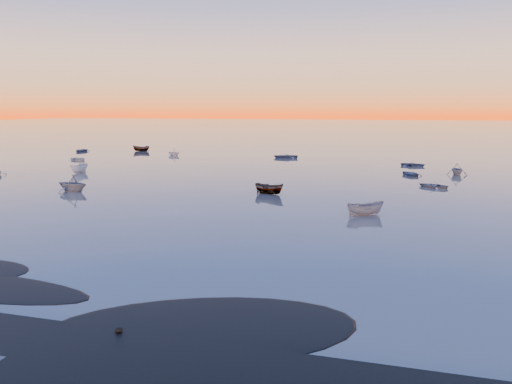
% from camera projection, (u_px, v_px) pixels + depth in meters
% --- Properties ---
extents(ground, '(600.00, 600.00, 0.00)m').
position_uv_depth(ground, '(349.00, 148.00, 119.34)').
color(ground, '#6C625A').
rests_on(ground, ground).
extents(mud_lobes, '(140.00, 6.00, 0.07)m').
position_uv_depth(mud_lobes, '(142.00, 312.00, 23.55)').
color(mud_lobes, black).
rests_on(mud_lobes, ground).
extents(moored_fleet, '(124.00, 58.00, 1.20)m').
position_uv_depth(moored_fleet, '(318.00, 172.00, 74.77)').
color(moored_fleet, silver).
rests_on(moored_fleet, ground).
extents(boat_near_center, '(2.97, 3.81, 1.22)m').
position_uv_depth(boat_near_center, '(365.00, 215.00, 44.90)').
color(boat_near_center, gray).
rests_on(boat_near_center, ground).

